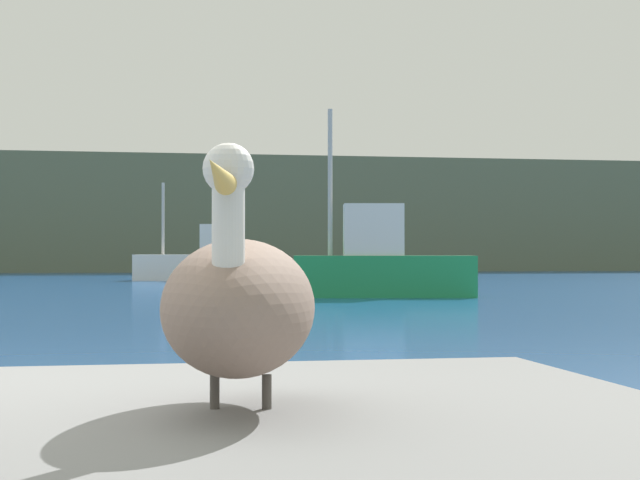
{
  "coord_description": "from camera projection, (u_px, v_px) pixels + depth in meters",
  "views": [
    {
      "loc": [
        0.8,
        -4.18,
        1.16
      ],
      "look_at": [
        3.67,
        11.26,
        1.34
      ],
      "focal_mm": 59.5,
      "sensor_mm": 36.0,
      "label": 1
    }
  ],
  "objects": [
    {
      "name": "fishing_boat_green",
      "position": [
        381.0,
        264.0,
        27.34
      ],
      "size": [
        4.82,
        2.22,
        4.86
      ],
      "rotation": [
        0.0,
        0.0,
        2.96
      ],
      "color": "#1E8C4C",
      "rests_on": "ground"
    },
    {
      "name": "pelican",
      "position": [
        239.0,
        304.0,
        3.2
      ],
      "size": [
        0.64,
        1.3,
        0.78
      ],
      "rotation": [
        0.0,
        0.0,
        -1.77
      ],
      "color": "gray",
      "rests_on": "pier_dock"
    },
    {
      "name": "fishing_boat_white",
      "position": [
        206.0,
        261.0,
        43.2
      ],
      "size": [
        5.62,
        2.97,
        4.01
      ],
      "rotation": [
        0.0,
        0.0,
        2.85
      ],
      "color": "white",
      "rests_on": "ground"
    },
    {
      "name": "hillside_backdrop",
      "position": [
        111.0,
        217.0,
        68.1
      ],
      "size": [
        140.0,
        17.5,
        6.81
      ],
      "primitive_type": "cube",
      "color": "#5B664C",
      "rests_on": "ground"
    }
  ]
}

